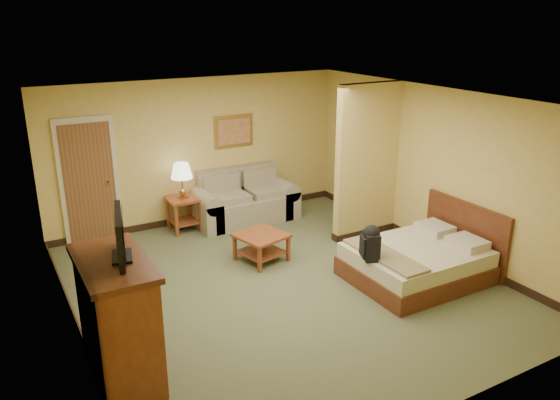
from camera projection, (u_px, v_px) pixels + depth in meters
floor at (282, 285)px, 7.72m from camera, size 6.00×6.00×0.00m
ceiling at (283, 100)px, 6.87m from camera, size 6.00×6.00×0.00m
back_wall at (199, 151)px, 9.77m from camera, size 5.50×0.02×2.60m
left_wall at (66, 237)px, 6.01m from camera, size 0.02×6.00×2.60m
right_wall at (434, 170)px, 8.58m from camera, size 0.02×6.00×2.60m
partition at (367, 162)px, 9.06m from camera, size 1.20×0.15×2.60m
door at (89, 182)px, 8.91m from camera, size 0.94×0.16×2.10m
baseboard at (203, 216)px, 10.16m from camera, size 5.50×0.02×0.12m
loveseat at (245, 204)px, 10.05m from camera, size 1.88×0.87×0.95m
side_table at (184, 209)px, 9.55m from camera, size 0.55×0.55×0.60m
table_lamp at (182, 172)px, 9.33m from camera, size 0.37×0.37×0.62m
coffee_table at (261, 242)px, 8.38m from camera, size 0.83×0.83×0.44m
wall_picture at (234, 131)px, 9.96m from camera, size 0.76×0.04×0.59m
dresser at (118, 320)px, 5.56m from camera, size 0.66×1.26×1.35m
tv at (120, 237)px, 5.31m from camera, size 0.27×0.77×0.48m
bed at (420, 260)px, 7.83m from camera, size 1.90×1.55×1.00m
backpack at (371, 241)px, 7.30m from camera, size 0.28×0.33×0.49m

